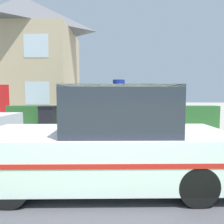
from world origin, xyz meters
TOP-DOWN VIEW (x-y plane):
  - road_strip at (0.00, 4.50)m, footprint 28.00×6.30m
  - garden_hedge at (-0.23, 9.13)m, footprint 9.76×0.70m
  - police_car at (-0.17, 2.60)m, footprint 4.21×1.94m
  - house_left at (-6.44, 14.00)m, footprint 7.15×5.58m
  - wheelie_bin at (-3.09, 8.47)m, footprint 0.67×0.62m

SIDE VIEW (x-z plane):
  - road_strip at x=0.00m, z-range 0.00..0.01m
  - garden_hedge at x=-0.23m, z-range 0.00..1.02m
  - wheelie_bin at x=-3.09m, z-range 0.00..1.04m
  - police_car at x=-0.17m, z-range -0.14..1.65m
  - house_left at x=-6.44m, z-range 0.08..8.22m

